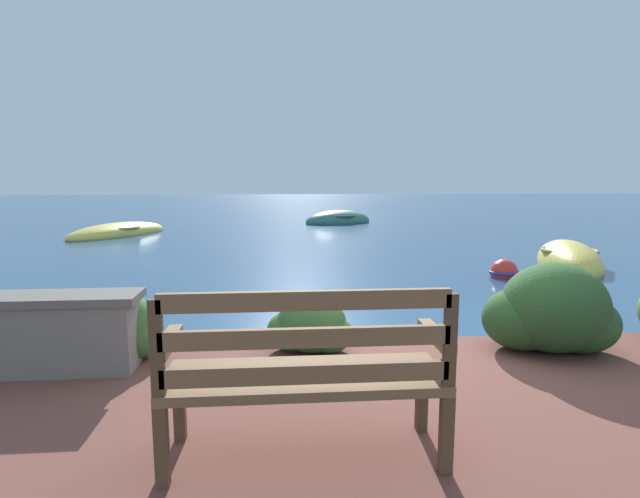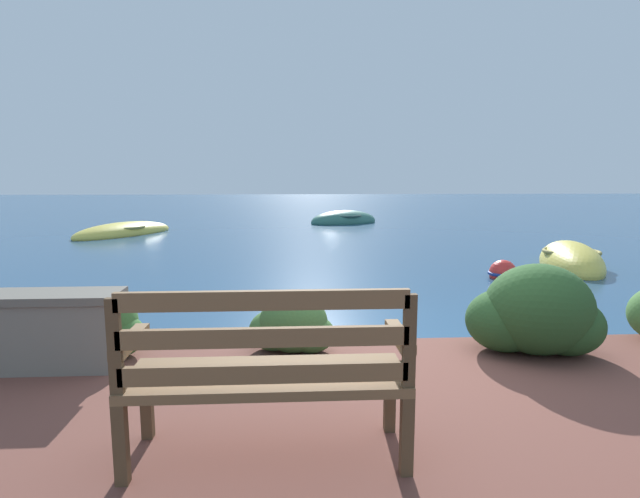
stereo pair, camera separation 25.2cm
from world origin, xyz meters
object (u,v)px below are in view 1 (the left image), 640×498
(mooring_buoy, at_px, (504,272))
(rowboat_mid, at_px, (118,233))
(rowboat_nearest, at_px, (568,262))
(rowboat_far, at_px, (338,221))
(park_bench, at_px, (305,370))

(mooring_buoy, bearing_deg, rowboat_mid, 141.44)
(rowboat_nearest, distance_m, mooring_buoy, 1.85)
(rowboat_far, bearing_deg, rowboat_nearest, -93.87)
(park_bench, distance_m, mooring_buoy, 6.53)
(rowboat_nearest, bearing_deg, rowboat_far, 37.57)
(rowboat_mid, height_order, rowboat_far, rowboat_far)
(park_bench, height_order, mooring_buoy, park_bench)
(park_bench, height_order, rowboat_nearest, park_bench)
(rowboat_nearest, xyz_separation_m, rowboat_far, (-3.25, 8.65, -0.00))
(park_bench, xyz_separation_m, rowboat_nearest, (5.21, 6.30, -0.63))
(rowboat_mid, bearing_deg, mooring_buoy, 82.11)
(rowboat_far, bearing_deg, mooring_buoy, -104.83)
(rowboat_mid, relative_size, rowboat_far, 1.22)
(rowboat_nearest, height_order, rowboat_far, rowboat_nearest)
(rowboat_far, xyz_separation_m, mooring_buoy, (1.62, -9.51, 0.01))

